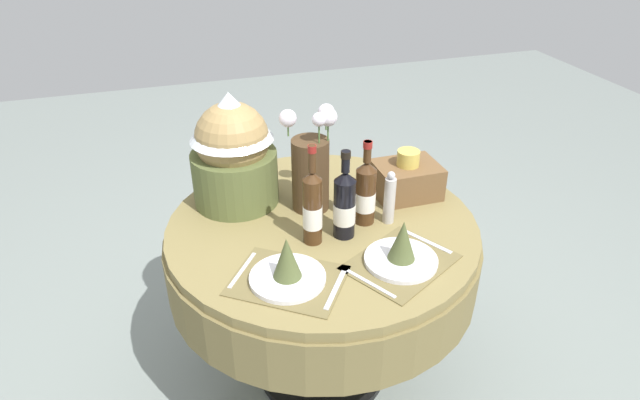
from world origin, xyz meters
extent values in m
plane|color=gray|center=(0.00, 0.00, 0.00)|extent=(8.00, 8.00, 0.00)
cylinder|color=olive|center=(0.00, 0.00, 0.73)|extent=(1.13, 1.13, 0.04)
cylinder|color=olive|center=(0.00, 0.00, 0.61)|extent=(1.15, 1.15, 0.21)
cylinder|color=black|center=(0.00, 0.00, 0.37)|extent=(0.12, 0.12, 0.68)
cylinder|color=black|center=(0.00, 0.00, 0.01)|extent=(0.54, 0.54, 0.03)
cube|color=brown|center=(-0.20, -0.29, 0.75)|extent=(0.43, 0.41, 0.00)
cylinder|color=white|center=(-0.20, -0.29, 0.76)|extent=(0.24, 0.24, 0.02)
cone|color=#4C562D|center=(-0.20, -0.29, 0.84)|extent=(0.09, 0.09, 0.14)
cube|color=silver|center=(-0.33, -0.20, 0.76)|extent=(0.12, 0.16, 0.00)
cube|color=silver|center=(-0.08, -0.38, 0.76)|extent=(0.12, 0.16, 0.00)
cube|color=brown|center=(0.17, -0.31, 0.75)|extent=(0.42, 0.39, 0.00)
cylinder|color=white|center=(0.17, -0.31, 0.76)|extent=(0.24, 0.24, 0.02)
cone|color=#4C562D|center=(0.17, -0.31, 0.84)|extent=(0.09, 0.09, 0.14)
cube|color=silver|center=(0.04, -0.38, 0.76)|extent=(0.10, 0.17, 0.00)
cube|color=silver|center=(0.31, -0.23, 0.76)|extent=(0.11, 0.17, 0.00)
cylinder|color=#47331E|center=(-0.01, 0.12, 0.89)|extent=(0.14, 0.14, 0.28)
sphere|color=silver|center=(-0.07, 0.18, 1.10)|extent=(0.06, 0.06, 0.06)
cylinder|color=#4C7038|center=(-0.07, 0.18, 1.05)|extent=(0.01, 0.01, 0.05)
sphere|color=silver|center=(0.05, 0.10, 1.12)|extent=(0.07, 0.07, 0.07)
cylinder|color=#4C7038|center=(0.05, 0.10, 1.06)|extent=(0.01, 0.01, 0.07)
sphere|color=silver|center=(0.01, 0.09, 1.12)|extent=(0.05, 0.05, 0.05)
cylinder|color=#4C7038|center=(0.01, 0.09, 1.07)|extent=(0.01, 0.01, 0.07)
sphere|color=silver|center=(0.07, 0.19, 1.10)|extent=(0.06, 0.06, 0.06)
cylinder|color=#4C7038|center=(0.07, 0.19, 1.06)|extent=(0.01, 0.01, 0.05)
cylinder|color=black|center=(0.05, -0.10, 0.86)|extent=(0.08, 0.08, 0.22)
cylinder|color=silver|center=(0.05, -0.10, 0.84)|extent=(0.08, 0.08, 0.07)
cone|color=black|center=(0.05, -0.10, 0.99)|extent=(0.08, 0.08, 0.03)
cylinder|color=black|center=(0.05, -0.10, 1.04)|extent=(0.03, 0.03, 0.08)
cylinder|color=black|center=(0.05, -0.10, 1.07)|extent=(0.03, 0.03, 0.02)
cylinder|color=#422814|center=(-0.07, -0.10, 0.87)|extent=(0.06, 0.06, 0.24)
cylinder|color=silver|center=(-0.07, -0.10, 0.85)|extent=(0.07, 0.07, 0.08)
cone|color=#422814|center=(-0.07, -0.10, 1.01)|extent=(0.06, 0.06, 0.03)
cylinder|color=#422814|center=(-0.07, -0.10, 1.07)|extent=(0.02, 0.02, 0.09)
cylinder|color=maroon|center=(-0.07, -0.10, 1.10)|extent=(0.03, 0.03, 0.02)
cylinder|color=#422814|center=(0.15, -0.04, 0.86)|extent=(0.07, 0.07, 0.21)
cylinder|color=silver|center=(0.15, -0.04, 0.84)|extent=(0.07, 0.07, 0.07)
cone|color=#422814|center=(0.15, -0.04, 0.98)|extent=(0.07, 0.07, 0.03)
cylinder|color=#422814|center=(0.15, -0.04, 1.03)|extent=(0.03, 0.03, 0.08)
cylinder|color=maroon|center=(0.15, -0.04, 1.06)|extent=(0.03, 0.03, 0.02)
cylinder|color=#B7B2AD|center=(0.23, -0.06, 0.84)|extent=(0.04, 0.04, 0.18)
sphere|color=#B7B7BC|center=(0.23, -0.06, 0.94)|extent=(0.03, 0.03, 0.03)
cylinder|color=#566033|center=(-0.27, 0.25, 0.86)|extent=(0.32, 0.32, 0.20)
sphere|color=#9E7F4C|center=(-0.27, 0.25, 1.01)|extent=(0.27, 0.27, 0.27)
cone|color=silver|center=(-0.27, 0.25, 1.10)|extent=(0.31, 0.31, 0.18)
cube|color=brown|center=(0.38, 0.10, 0.82)|extent=(0.24, 0.19, 0.13)
cylinder|color=gold|center=(0.38, 0.10, 0.91)|extent=(0.09, 0.09, 0.06)
camera|label=1|loc=(-0.51, -1.61, 1.85)|focal=30.99mm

